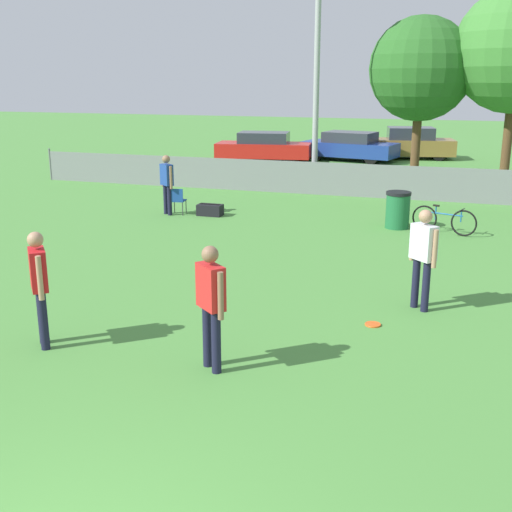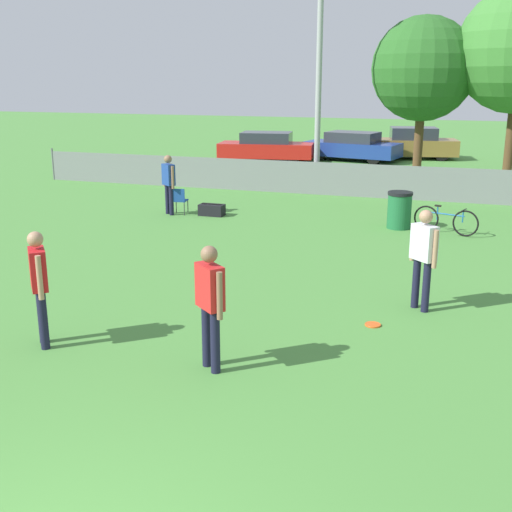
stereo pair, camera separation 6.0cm
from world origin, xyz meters
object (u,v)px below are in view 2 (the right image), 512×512
Objects in this scene: folding_chair_sideline at (179,199)px; trash_bin at (399,210)px; parked_car_red at (266,147)px; player_defender_red at (210,298)px; light_pole at (319,50)px; bicycle_sideline at (446,220)px; spectator_in_blue at (169,180)px; player_thrower_red at (39,280)px; frisbee_disc at (373,325)px; tree_near_pole at (423,69)px; parked_car_tan at (413,144)px; parked_car_blue at (352,146)px; player_receiver_white at (423,252)px; gear_bag_sideline at (212,210)px.

trash_bin is (6.24, 0.23, 0.03)m from folding_chair_sideline.
player_defender_red is at bearing -83.05° from parked_car_red.
light_pole reaches higher than bicycle_sideline.
player_thrower_red is at bearing 141.26° from spectator_in_blue.
light_pole reaches higher than frisbee_disc.
player_defender_red is at bearing -82.40° from light_pole.
tree_near_pole is 3.41× the size of player_thrower_red.
tree_near_pole reaches higher than spectator_in_blue.
tree_near_pole reaches higher than player_thrower_red.
light_pole is 1.71× the size of parked_car_red.
parked_car_red is at bearing -166.33° from parked_car_tan.
spectator_in_blue is at bearing 135.21° from frisbee_disc.
parked_car_blue is at bearing 138.64° from player_thrower_red.
player_receiver_white is 0.39× the size of parked_car_tan.
parked_car_tan is (5.49, 15.73, -0.29)m from spectator_in_blue.
player_receiver_white reaches higher than parked_car_red.
parked_car_blue is (-4.73, 19.89, -0.35)m from player_receiver_white.
spectator_in_blue is 6.58× the size of frisbee_disc.
tree_near_pole is at bearing -43.48° from parked_car_red.
light_pole is at bearing -76.31° from parked_car_blue.
spectator_in_blue is at bearing -177.36° from trash_bin.
player_receiver_white is 6.26m from trash_bin.
folding_chair_sideline is (0.28, 0.07, -0.55)m from spectator_in_blue.
spectator_in_blue is at bearing -120.86° from parked_car_tan.
parked_car_tan is at bearing -72.46° from spectator_in_blue.
player_thrower_red reaches higher than frisbee_disc.
tree_near_pole reaches higher than gear_bag_sideline.
trash_bin is at bearing -174.11° from bicycle_sideline.
folding_chair_sideline is (-2.81, -5.35, -4.27)m from light_pole.
tree_near_pole is at bearing 54.72° from gear_bag_sideline.
folding_chair_sideline is 0.16× the size of parked_car_blue.
gear_bag_sideline is at bearing -109.84° from light_pole.
parked_car_blue is at bearing 11.25° from parked_car_red.
spectator_in_blue is 7.74m from bicycle_sideline.
light_pole is 13.69m from frisbee_disc.
spectator_in_blue is (-6.36, -7.50, -3.11)m from tree_near_pole.
parked_car_blue is at bearing 105.06° from trash_bin.
player_defender_red is (2.66, 0.04, 0.00)m from player_thrower_red.
player_thrower_red is 9.50m from folding_chair_sideline.
tree_near_pole reaches higher than player_defender_red.
player_thrower_red is at bearing -83.03° from gear_bag_sideline.
player_defender_red is 9.58m from trash_bin.
bicycle_sideline is 6.50m from gear_bag_sideline.
frisbee_disc is 22.63m from parked_car_tan.
player_receiver_white is 0.37× the size of parked_car_red.
frisbee_disc is 0.34× the size of folding_chair_sideline.
folding_chair_sideline is at bearing -169.30° from gear_bag_sideline.
parked_car_red is (-8.74, 12.60, 0.31)m from bicycle_sideline.
trash_bin is (-1.19, 0.25, 0.14)m from bicycle_sideline.
tree_near_pole is at bearing 118.25° from bicycle_sideline.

